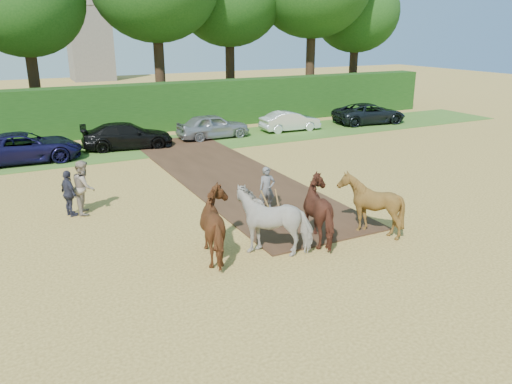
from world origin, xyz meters
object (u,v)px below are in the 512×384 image
spectator_near (84,187)px  spectator_far (69,193)px  plough_team (299,214)px  parked_cars (184,131)px

spectator_near → spectator_far: 0.56m
plough_team → spectator_far: bearing=136.0°
plough_team → spectator_near: bearing=132.8°
spectator_far → plough_team: 8.18m
spectator_near → spectator_far: bearing=110.9°
parked_cars → spectator_near: bearing=-126.7°
spectator_near → parked_cars: (6.94, 9.29, -0.25)m
spectator_far → parked_cars: 11.99m
spectator_near → spectator_far: size_ratio=1.16×
spectator_near → plough_team: 7.86m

